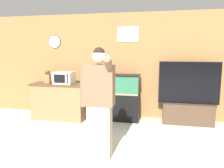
{
  "coord_description": "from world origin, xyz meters",
  "views": [
    {
      "loc": [
        0.98,
        -2.45,
        1.68
      ],
      "look_at": [
        0.12,
        1.58,
        1.05
      ],
      "focal_mm": 35.0,
      "sensor_mm": 36.0,
      "label": 1
    }
  ],
  "objects_px": {
    "microwave": "(64,78)",
    "person_standing": "(99,102)",
    "counter_island": "(59,101)",
    "aquarium_on_stand": "(117,97)",
    "knife_block": "(47,79)",
    "tv_on_stand": "(188,106)"
  },
  "relations": [
    {
      "from": "tv_on_stand",
      "to": "microwave",
      "type": "bearing_deg",
      "value": -175.01
    },
    {
      "from": "knife_block",
      "to": "tv_on_stand",
      "type": "relative_size",
      "value": 0.22
    },
    {
      "from": "microwave",
      "to": "person_standing",
      "type": "height_order",
      "value": "person_standing"
    },
    {
      "from": "microwave",
      "to": "tv_on_stand",
      "type": "height_order",
      "value": "tv_on_stand"
    },
    {
      "from": "counter_island",
      "to": "aquarium_on_stand",
      "type": "relative_size",
      "value": 1.19
    },
    {
      "from": "microwave",
      "to": "person_standing",
      "type": "xyz_separation_m",
      "value": [
        1.35,
        -1.73,
        -0.13
      ]
    },
    {
      "from": "knife_block",
      "to": "person_standing",
      "type": "xyz_separation_m",
      "value": [
        1.77,
        -1.68,
        -0.1
      ]
    },
    {
      "from": "person_standing",
      "to": "knife_block",
      "type": "bearing_deg",
      "value": 136.52
    },
    {
      "from": "knife_block",
      "to": "person_standing",
      "type": "distance_m",
      "value": 2.44
    },
    {
      "from": "microwave",
      "to": "tv_on_stand",
      "type": "xyz_separation_m",
      "value": [
        2.93,
        0.26,
        -0.61
      ]
    },
    {
      "from": "counter_island",
      "to": "knife_block",
      "type": "bearing_deg",
      "value": -174.19
    },
    {
      "from": "tv_on_stand",
      "to": "person_standing",
      "type": "bearing_deg",
      "value": -128.42
    },
    {
      "from": "counter_island",
      "to": "tv_on_stand",
      "type": "height_order",
      "value": "tv_on_stand"
    },
    {
      "from": "knife_block",
      "to": "person_standing",
      "type": "height_order",
      "value": "person_standing"
    },
    {
      "from": "aquarium_on_stand",
      "to": "person_standing",
      "type": "relative_size",
      "value": 0.64
    },
    {
      "from": "aquarium_on_stand",
      "to": "counter_island",
      "type": "bearing_deg",
      "value": -170.63
    },
    {
      "from": "counter_island",
      "to": "knife_block",
      "type": "height_order",
      "value": "knife_block"
    },
    {
      "from": "counter_island",
      "to": "person_standing",
      "type": "distance_m",
      "value": 2.32
    },
    {
      "from": "microwave",
      "to": "person_standing",
      "type": "distance_m",
      "value": 2.2
    },
    {
      "from": "aquarium_on_stand",
      "to": "person_standing",
      "type": "distance_m",
      "value": 1.97
    },
    {
      "from": "microwave",
      "to": "tv_on_stand",
      "type": "distance_m",
      "value": 3.0
    },
    {
      "from": "aquarium_on_stand",
      "to": "tv_on_stand",
      "type": "relative_size",
      "value": 0.78
    }
  ]
}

